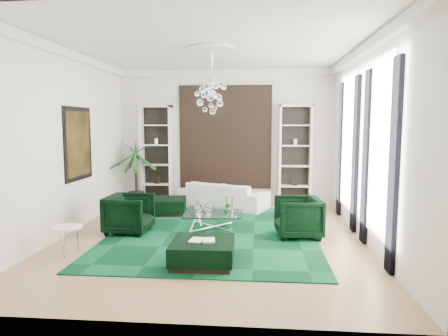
# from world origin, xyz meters

# --- Properties ---
(floor) EXTENTS (6.00, 7.00, 0.02)m
(floor) POSITION_xyz_m (0.00, 0.00, -0.01)
(floor) COLOR tan
(floor) RESTS_ON ground
(ceiling) EXTENTS (6.00, 7.00, 0.02)m
(ceiling) POSITION_xyz_m (0.00, 0.00, 3.81)
(ceiling) COLOR white
(ceiling) RESTS_ON ground
(wall_back) EXTENTS (6.00, 0.02, 3.80)m
(wall_back) POSITION_xyz_m (0.00, 3.51, 1.90)
(wall_back) COLOR silver
(wall_back) RESTS_ON ground
(wall_front) EXTENTS (6.00, 0.02, 3.80)m
(wall_front) POSITION_xyz_m (0.00, -3.51, 1.90)
(wall_front) COLOR silver
(wall_front) RESTS_ON ground
(wall_left) EXTENTS (0.02, 7.00, 3.80)m
(wall_left) POSITION_xyz_m (-3.01, 0.00, 1.90)
(wall_left) COLOR silver
(wall_left) RESTS_ON ground
(wall_right) EXTENTS (0.02, 7.00, 3.80)m
(wall_right) POSITION_xyz_m (3.01, 0.00, 1.90)
(wall_right) COLOR silver
(wall_right) RESTS_ON ground
(crown_molding) EXTENTS (6.00, 7.00, 0.18)m
(crown_molding) POSITION_xyz_m (0.00, 0.00, 3.70)
(crown_molding) COLOR white
(crown_molding) RESTS_ON ceiling
(ceiling_medallion) EXTENTS (0.90, 0.90, 0.05)m
(ceiling_medallion) POSITION_xyz_m (0.00, 0.30, 3.77)
(ceiling_medallion) COLOR white
(ceiling_medallion) RESTS_ON ceiling
(tapestry) EXTENTS (2.50, 0.06, 2.80)m
(tapestry) POSITION_xyz_m (0.00, 3.46, 1.90)
(tapestry) COLOR black
(tapestry) RESTS_ON wall_back
(shelving_left) EXTENTS (0.90, 0.38, 2.80)m
(shelving_left) POSITION_xyz_m (-1.95, 3.31, 1.40)
(shelving_left) COLOR white
(shelving_left) RESTS_ON floor
(shelving_right) EXTENTS (0.90, 0.38, 2.80)m
(shelving_right) POSITION_xyz_m (1.95, 3.31, 1.40)
(shelving_right) COLOR white
(shelving_right) RESTS_ON floor
(painting) EXTENTS (0.04, 1.30, 1.60)m
(painting) POSITION_xyz_m (-2.97, 0.60, 1.85)
(painting) COLOR black
(painting) RESTS_ON wall_left
(window_near) EXTENTS (0.03, 1.10, 2.90)m
(window_near) POSITION_xyz_m (2.99, -0.90, 1.90)
(window_near) COLOR white
(window_near) RESTS_ON wall_right
(curtain_near_a) EXTENTS (0.07, 0.30, 3.25)m
(curtain_near_a) POSITION_xyz_m (2.96, -1.68, 1.65)
(curtain_near_a) COLOR black
(curtain_near_a) RESTS_ON floor
(curtain_near_b) EXTENTS (0.07, 0.30, 3.25)m
(curtain_near_b) POSITION_xyz_m (2.96, -0.12, 1.65)
(curtain_near_b) COLOR black
(curtain_near_b) RESTS_ON floor
(window_far) EXTENTS (0.03, 1.10, 2.90)m
(window_far) POSITION_xyz_m (2.99, 1.50, 1.90)
(window_far) COLOR white
(window_far) RESTS_ON wall_right
(curtain_far_a) EXTENTS (0.07, 0.30, 3.25)m
(curtain_far_a) POSITION_xyz_m (2.96, 0.72, 1.65)
(curtain_far_a) COLOR black
(curtain_far_a) RESTS_ON floor
(curtain_far_b) EXTENTS (0.07, 0.30, 3.25)m
(curtain_far_b) POSITION_xyz_m (2.96, 2.28, 1.65)
(curtain_far_b) COLOR black
(curtain_far_b) RESTS_ON floor
(rug) EXTENTS (4.20, 5.00, 0.02)m
(rug) POSITION_xyz_m (0.00, 0.30, 0.01)
(rug) COLOR black
(rug) RESTS_ON floor
(sofa) EXTENTS (2.57, 1.79, 0.70)m
(sofa) POSITION_xyz_m (0.00, 2.85, 0.35)
(sofa) COLOR white
(sofa) RESTS_ON floor
(armchair_left) EXTENTS (0.93, 0.90, 0.81)m
(armchair_left) POSITION_xyz_m (-1.75, 0.20, 0.41)
(armchair_left) COLOR black
(armchair_left) RESTS_ON floor
(armchair_right) EXTENTS (0.97, 0.95, 0.81)m
(armchair_right) POSITION_xyz_m (1.75, 0.20, 0.41)
(armchair_right) COLOR black
(armchair_right) RESTS_ON floor
(coffee_table) EXTENTS (1.24, 1.24, 0.41)m
(coffee_table) POSITION_xyz_m (0.00, 0.55, 0.21)
(coffee_table) COLOR white
(coffee_table) RESTS_ON floor
(ottoman_side) EXTENTS (1.01, 1.01, 0.40)m
(ottoman_side) POSITION_xyz_m (-1.35, 2.00, 0.20)
(ottoman_side) COLOR black
(ottoman_side) RESTS_ON floor
(ottoman_front) EXTENTS (1.02, 1.02, 0.40)m
(ottoman_front) POSITION_xyz_m (0.05, -1.55, 0.20)
(ottoman_front) COLOR black
(ottoman_front) RESTS_ON floor
(book) EXTENTS (0.42, 0.28, 0.03)m
(book) POSITION_xyz_m (0.05, -1.55, 0.42)
(book) COLOR white
(book) RESTS_ON ottoman_front
(side_table) EXTENTS (0.65, 0.65, 0.50)m
(side_table) POSITION_xyz_m (-2.35, -1.30, 0.25)
(side_table) COLOR white
(side_table) RESTS_ON floor
(palm) EXTENTS (1.58, 1.58, 2.40)m
(palm) POSITION_xyz_m (-2.45, 2.95, 1.20)
(palm) COLOR #16561D
(palm) RESTS_ON floor
(chandelier) EXTENTS (1.03, 1.03, 0.72)m
(chandelier) POSITION_xyz_m (0.00, 0.30, 2.85)
(chandelier) COLOR white
(chandelier) RESTS_ON ceiling
(table_plant) EXTENTS (0.16, 0.14, 0.24)m
(table_plant) POSITION_xyz_m (0.30, 0.30, 0.53)
(table_plant) COLOR #16561D
(table_plant) RESTS_ON coffee_table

